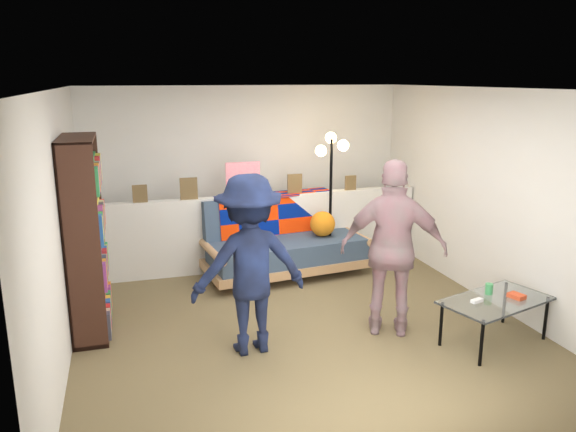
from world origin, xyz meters
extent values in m
plane|color=brown|center=(0.00, 0.00, 0.00)|extent=(5.00, 5.00, 0.00)
cube|color=silver|center=(0.00, 2.50, 1.20)|extent=(4.50, 0.10, 2.40)
cube|color=silver|center=(-2.25, 0.00, 1.20)|extent=(0.10, 5.00, 2.40)
cube|color=silver|center=(2.25, 0.00, 1.20)|extent=(0.10, 5.00, 2.40)
cube|color=white|center=(0.00, 0.00, 2.40)|extent=(4.50, 5.00, 0.10)
cube|color=silver|center=(0.00, 1.80, 0.50)|extent=(4.45, 0.15, 1.00)
cube|color=brown|center=(-1.50, 1.78, 1.11)|extent=(0.18, 0.02, 0.22)
cube|color=brown|center=(-0.90, 1.78, 1.14)|extent=(0.22, 0.02, 0.28)
cube|color=white|center=(-0.20, 1.78, 1.23)|extent=(0.45, 0.02, 0.45)
cube|color=brown|center=(0.50, 1.78, 1.13)|extent=(0.20, 0.02, 0.26)
cube|color=brown|center=(1.30, 1.78, 1.10)|extent=(0.16, 0.02, 0.20)
cube|color=tan|center=(0.27, 1.42, 0.16)|extent=(2.18, 1.18, 0.11)
cube|color=#33465D|center=(0.28, 1.36, 0.35)|extent=(2.05, 1.00, 0.26)
cube|color=#33465D|center=(0.23, 1.77, 0.68)|extent=(1.99, 0.49, 0.62)
cylinder|color=tan|center=(-0.71, 1.30, 0.44)|extent=(0.21, 0.94, 0.10)
cylinder|color=tan|center=(1.26, 1.53, 0.44)|extent=(0.21, 0.94, 0.10)
cube|color=navy|center=(0.24, 1.68, 0.68)|extent=(1.59, 0.30, 0.57)
cube|color=navy|center=(0.23, 1.82, 0.99)|extent=(1.61, 0.46, 0.03)
sphere|color=orange|center=(0.77, 1.42, 0.65)|extent=(0.33, 0.33, 0.33)
cube|color=black|center=(-2.23, 0.42, 0.98)|extent=(0.02, 0.98, 1.96)
cube|color=black|center=(-2.08, -0.06, 0.98)|extent=(0.33, 0.02, 1.96)
cube|color=black|center=(-2.08, 0.89, 0.98)|extent=(0.33, 0.02, 1.96)
cube|color=black|center=(-2.08, 0.42, 1.95)|extent=(0.33, 0.98, 0.02)
cube|color=black|center=(-2.08, 0.42, 0.02)|extent=(0.33, 0.98, 0.04)
cube|color=black|center=(-2.08, 0.42, 0.52)|extent=(0.33, 0.94, 0.02)
cube|color=black|center=(-2.08, 0.42, 0.98)|extent=(0.33, 0.94, 0.02)
cube|color=black|center=(-2.08, 0.42, 1.44)|extent=(0.33, 0.94, 0.02)
cube|color=#B23123|center=(-2.06, 0.42, 0.22)|extent=(0.24, 0.91, 0.33)
cube|color=#2761AA|center=(-2.06, 0.42, 0.70)|extent=(0.24, 0.91, 0.30)
cube|color=yellow|center=(-2.06, 0.42, 1.15)|extent=(0.24, 0.91, 0.33)
cube|color=#2D7B3E|center=(-2.06, 0.42, 1.61)|extent=(0.24, 0.91, 0.30)
cylinder|color=black|center=(1.27, -1.36, 0.21)|extent=(0.04, 0.04, 0.42)
cylinder|color=black|center=(2.19, -1.09, 0.21)|extent=(0.04, 0.04, 0.42)
cylinder|color=black|center=(1.14, -0.91, 0.21)|extent=(0.04, 0.04, 0.42)
cylinder|color=black|center=(2.05, -0.64, 0.21)|extent=(0.04, 0.04, 0.42)
cube|color=silver|center=(1.66, -1.00, 0.44)|extent=(1.18, 0.86, 0.02)
cube|color=white|center=(1.44, -1.01, 0.46)|extent=(0.14, 0.09, 0.03)
cube|color=#EB5029|center=(1.87, -1.03, 0.47)|extent=(0.14, 0.17, 0.04)
cylinder|color=#44A45C|center=(1.68, -0.86, 0.50)|extent=(0.09, 0.09, 0.11)
cylinder|color=black|center=(0.87, 1.41, 0.02)|extent=(0.27, 0.27, 0.03)
cylinder|color=black|center=(0.87, 1.41, 0.88)|extent=(0.04, 0.04, 1.75)
sphere|color=#FFC672|center=(0.76, 1.48, 1.60)|extent=(0.14, 0.14, 0.14)
sphere|color=#FFC672|center=(1.01, 1.36, 1.67)|extent=(0.14, 0.14, 0.14)
sphere|color=#FFC672|center=(0.91, 1.53, 1.75)|extent=(0.14, 0.14, 0.14)
imported|color=black|center=(-0.62, -0.46, 0.84)|extent=(1.12, 0.69, 1.68)
imported|color=#CB8392|center=(0.80, -0.51, 0.88)|extent=(1.11, 0.84, 1.76)
camera|label=1|loc=(-1.66, -5.24, 2.51)|focal=35.00mm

